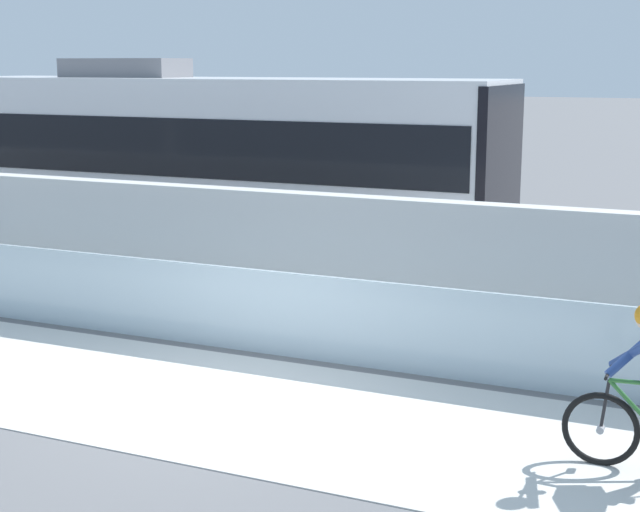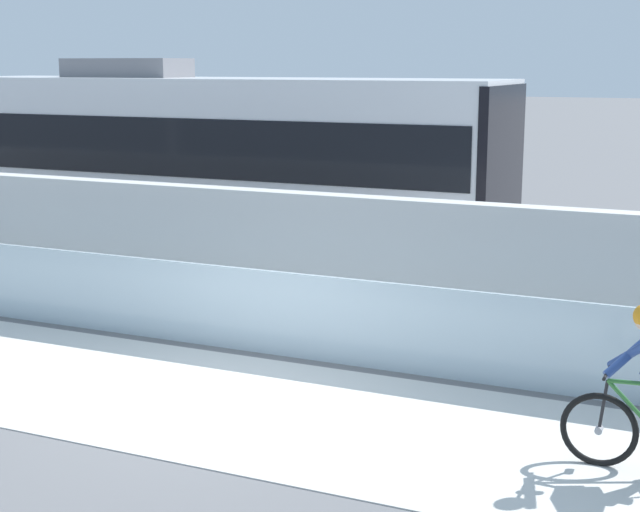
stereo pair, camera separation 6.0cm
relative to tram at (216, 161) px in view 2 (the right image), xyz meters
name	(u,v)px [view 2 (the right image)]	position (x,y,z in m)	size (l,w,h in m)	color
ground_plane	(208,401)	(3.89, -6.85, -1.89)	(200.00, 200.00, 0.00)	slate
bike_path_deck	(208,400)	(3.89, -6.85, -1.89)	(32.00, 3.20, 0.01)	silver
glass_parapet	(282,314)	(3.89, -5.00, -1.34)	(32.00, 0.05, 1.11)	silver
concrete_barrier_wall	(337,259)	(3.89, -3.20, -0.95)	(32.00, 0.36, 1.88)	silver
tram_rail_near	(395,286)	(3.89, -0.72, -1.89)	(32.00, 0.08, 0.01)	#595654
tram_rail_far	(422,269)	(3.89, 0.72, -1.89)	(32.00, 0.08, 0.01)	#595654
tram	(216,161)	(0.00, 0.00, 0.00)	(11.06, 2.54, 3.81)	silver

